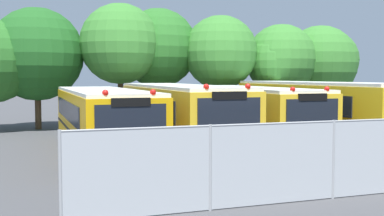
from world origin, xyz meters
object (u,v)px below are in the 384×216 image
(tree_1, at_px, (36,55))
(tree_6, at_px, (323,62))
(school_bus_3, at_px, (316,108))
(tree_5, at_px, (279,60))
(school_bus_2, at_px, (251,112))
(tree_4, at_px, (219,51))
(school_bus_1, at_px, (178,113))
(tree_2, at_px, (120,43))
(tree_3, at_px, (155,49))
(school_bus_0, at_px, (102,117))

(tree_1, height_order, tree_6, tree_1)
(school_bus_3, distance_m, tree_5, 7.58)
(school_bus_2, distance_m, tree_5, 8.85)
(tree_4, distance_m, tree_5, 3.75)
(school_bus_1, relative_size, tree_2, 1.61)
(school_bus_3, distance_m, tree_3, 10.66)
(tree_1, bearing_deg, tree_3, -1.17)
(school_bus_2, height_order, tree_2, tree_2)
(tree_3, bearing_deg, school_bus_2, -77.54)
(tree_1, height_order, tree_3, tree_3)
(school_bus_1, relative_size, tree_5, 1.85)
(school_bus_2, bearing_deg, tree_1, -44.64)
(tree_2, bearing_deg, tree_4, -7.67)
(tree_2, bearing_deg, school_bus_2, -62.16)
(tree_2, bearing_deg, tree_1, 166.78)
(school_bus_1, relative_size, school_bus_3, 0.97)
(school_bus_3, height_order, tree_3, tree_3)
(school_bus_3, bearing_deg, tree_3, -60.32)
(school_bus_3, relative_size, tree_5, 1.91)
(tree_3, relative_size, tree_6, 1.14)
(tree_3, bearing_deg, tree_2, -157.75)
(school_bus_0, distance_m, tree_5, 13.77)
(school_bus_2, height_order, tree_6, tree_6)
(school_bus_0, relative_size, tree_6, 1.76)
(school_bus_0, height_order, school_bus_3, school_bus_3)
(school_bus_0, distance_m, tree_2, 9.11)
(school_bus_2, xyz_separation_m, tree_2, (-4.13, 7.81, 3.39))
(tree_5, bearing_deg, school_bus_2, -127.28)
(tree_2, bearing_deg, school_bus_1, -83.76)
(school_bus_0, xyz_separation_m, tree_6, (14.67, 7.22, 2.44))
(school_bus_3, bearing_deg, school_bus_0, 0.91)
(school_bus_1, bearing_deg, tree_3, -98.10)
(school_bus_0, relative_size, tree_4, 1.66)
(school_bus_0, height_order, tree_3, tree_3)
(school_bus_0, xyz_separation_m, school_bus_1, (3.12, 0.36, 0.07))
(school_bus_0, distance_m, school_bus_2, 6.41)
(tree_2, bearing_deg, school_bus_3, -47.59)
(school_bus_0, distance_m, tree_3, 10.56)
(school_bus_2, bearing_deg, school_bus_3, 178.52)
(school_bus_0, height_order, school_bus_1, school_bus_1)
(school_bus_1, distance_m, tree_2, 8.51)
(school_bus_3, distance_m, tree_6, 9.02)
(school_bus_2, relative_size, tree_4, 1.57)
(tree_1, distance_m, tree_2, 4.58)
(tree_1, distance_m, tree_6, 16.92)
(school_bus_1, relative_size, tree_1, 1.68)
(school_bus_0, bearing_deg, school_bus_2, -177.52)
(school_bus_0, bearing_deg, tree_4, -137.10)
(tree_4, bearing_deg, school_bus_3, -76.58)
(school_bus_0, distance_m, tree_6, 16.53)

